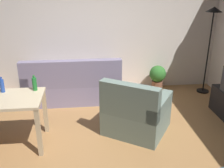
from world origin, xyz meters
TOP-DOWN VIEW (x-y plane):
  - ground_plane at (0.00, 0.00)m, footprint 5.20×4.40m
  - wall_rear at (0.00, 2.20)m, footprint 5.20×0.10m
  - couch at (-0.58, 1.59)m, footprint 1.88×0.84m
  - torchiere_lamp at (2.25, 1.71)m, footprint 0.32×0.32m
  - potted_plant at (1.26, 1.90)m, footprint 0.36×0.36m
  - armchair at (0.45, 0.28)m, footprint 1.21×1.19m
  - bottle_blue at (-1.52, 0.33)m, footprint 0.06×0.06m
  - bottle_green at (-1.06, 0.35)m, footprint 0.07×0.07m

SIDE VIEW (x-z plane):
  - ground_plane at x=0.00m, z-range -0.02..0.00m
  - couch at x=-0.58m, z-range -0.15..0.77m
  - armchair at x=0.45m, z-range -0.14..0.78m
  - potted_plant at x=1.26m, z-range 0.05..0.62m
  - bottle_blue at x=-1.52m, z-range 0.74..0.98m
  - bottle_green at x=-1.06m, z-range 0.74..0.98m
  - wall_rear at x=0.00m, z-range 0.00..2.70m
  - torchiere_lamp at x=2.25m, z-range 0.51..2.32m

